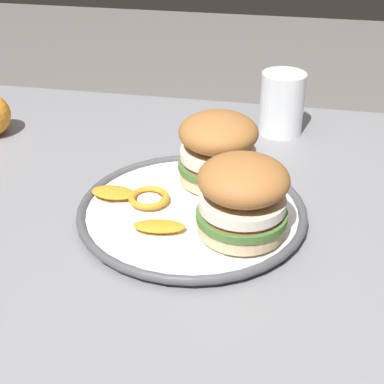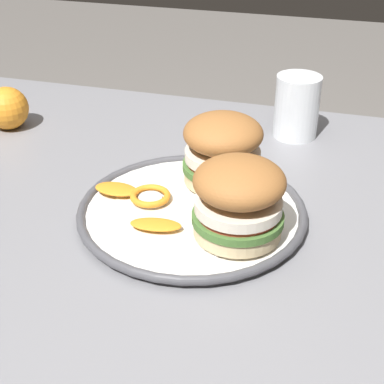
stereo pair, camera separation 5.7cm
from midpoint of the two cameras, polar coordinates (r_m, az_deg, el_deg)
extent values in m
cube|color=gray|center=(0.80, -3.43, -2.98)|extent=(1.21, 0.83, 0.03)
cylinder|color=white|center=(0.78, -2.08, -2.18)|extent=(0.29, 0.29, 0.01)
torus|color=#4C4C51|center=(0.78, -2.09, -1.81)|extent=(0.31, 0.31, 0.01)
cylinder|color=white|center=(0.78, -2.09, -1.75)|extent=(0.22, 0.22, 0.00)
cylinder|color=beige|center=(0.84, 0.59, 1.84)|extent=(0.11, 0.11, 0.02)
cylinder|color=#477033|center=(0.83, 0.59, 2.68)|extent=(0.11, 0.11, 0.01)
cylinder|color=#BC3828|center=(0.83, 0.59, 3.17)|extent=(0.10, 0.10, 0.01)
cylinder|color=silver|center=(0.82, 0.60, 3.79)|extent=(0.11, 0.11, 0.01)
ellipsoid|color=#A36633|center=(0.81, 0.61, 5.88)|extent=(0.15, 0.15, 0.05)
cylinder|color=beige|center=(0.72, 2.63, -3.25)|extent=(0.11, 0.11, 0.02)
cylinder|color=#477033|center=(0.72, 2.66, -2.32)|extent=(0.11, 0.11, 0.01)
cylinder|color=#BC3828|center=(0.71, 2.67, -1.78)|extent=(0.10, 0.10, 0.01)
cylinder|color=silver|center=(0.71, 2.69, -1.10)|extent=(0.11, 0.11, 0.01)
ellipsoid|color=#A36633|center=(0.69, 2.76, 1.23)|extent=(0.13, 0.13, 0.05)
torus|color=orange|center=(0.79, -6.33, -0.62)|extent=(0.08, 0.08, 0.01)
cylinder|color=#F4E5C6|center=(0.79, -6.32, -0.80)|extent=(0.03, 0.03, 0.00)
ellipsoid|color=orange|center=(0.81, -9.70, 0.04)|extent=(0.06, 0.04, 0.01)
ellipsoid|color=orange|center=(0.73, -5.49, -3.44)|extent=(0.07, 0.04, 0.01)
cylinder|color=white|center=(1.01, 7.28, 8.65)|extent=(0.08, 0.08, 0.11)
cylinder|color=#5B2D19|center=(1.02, 7.19, 7.49)|extent=(0.07, 0.07, 0.06)
camera|label=1|loc=(0.03, -92.13, -1.27)|focal=54.03mm
camera|label=2|loc=(0.03, 87.87, 1.27)|focal=54.03mm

